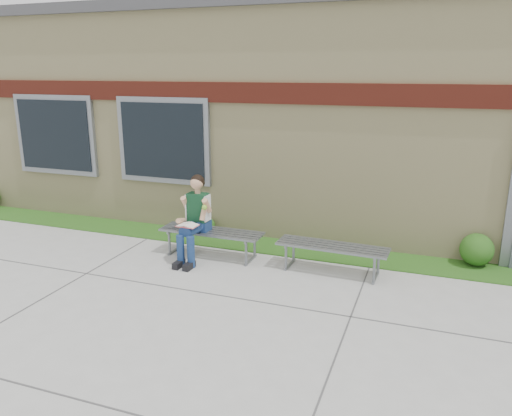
% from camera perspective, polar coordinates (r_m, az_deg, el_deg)
% --- Properties ---
extents(ground, '(80.00, 80.00, 0.00)m').
position_cam_1_polar(ground, '(6.27, 0.71, -12.89)').
color(ground, '#9E9E99').
rests_on(ground, ground).
extents(grass_strip, '(16.00, 0.80, 0.02)m').
position_cam_1_polar(grass_strip, '(8.55, 6.50, -4.92)').
color(grass_strip, '#1C4A13').
rests_on(grass_strip, ground).
extents(school_building, '(16.20, 6.22, 4.20)m').
position_cam_1_polar(school_building, '(11.37, 10.94, 10.83)').
color(school_building, beige).
rests_on(school_building, ground).
extents(bench_left, '(1.72, 0.49, 0.45)m').
position_cam_1_polar(bench_left, '(8.22, -5.11, -3.25)').
color(bench_left, slate).
rests_on(bench_left, ground).
extents(bench_right, '(1.69, 0.54, 0.43)m').
position_cam_1_polar(bench_right, '(7.64, 8.68, -4.93)').
color(bench_right, slate).
rests_on(bench_right, ground).
extents(girl, '(0.50, 0.84, 1.38)m').
position_cam_1_polar(girl, '(8.02, -7.05, -1.06)').
color(girl, navy).
rests_on(girl, ground).
extents(shrub_mid, '(0.30, 0.30, 0.30)m').
position_cam_1_polar(shrub_mid, '(9.39, -5.61, -1.98)').
color(shrub_mid, '#1C4A13').
rests_on(shrub_mid, grass_strip).
extents(shrub_east, '(0.51, 0.51, 0.51)m').
position_cam_1_polar(shrub_east, '(8.53, 23.91, -4.36)').
color(shrub_east, '#1C4A13').
rests_on(shrub_east, grass_strip).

